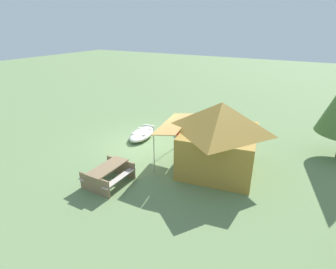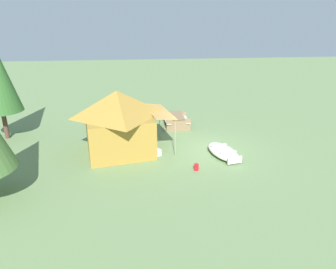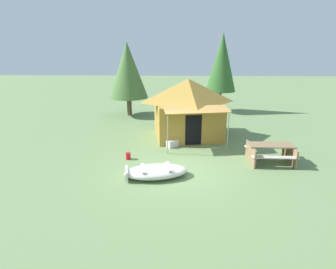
{
  "view_description": "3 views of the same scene",
  "coord_description": "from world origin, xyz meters",
  "px_view_note": "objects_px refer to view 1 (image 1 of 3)",
  "views": [
    {
      "loc": [
        10.37,
        7.2,
        5.81
      ],
      "look_at": [
        -0.31,
        1.17,
        0.72
      ],
      "focal_mm": 28.68,
      "sensor_mm": 36.0,
      "label": 1
    },
    {
      "loc": [
        -13.04,
        3.51,
        5.8
      ],
      "look_at": [
        0.21,
        1.74,
        0.82
      ],
      "focal_mm": 31.9,
      "sensor_mm": 36.0,
      "label": 2
    },
    {
      "loc": [
        -0.01,
        -9.18,
        4.23
      ],
      "look_at": [
        -0.42,
        1.68,
        0.82
      ],
      "focal_mm": 28.32,
      "sensor_mm": 36.0,
      "label": 3
    }
  ],
  "objects_px": {
    "canvas_cabin_tent": "(220,136)",
    "picnic_table": "(108,173)",
    "beached_rowboat": "(142,134)",
    "fuel_can": "(178,133)",
    "cooler_box": "(190,150)"
  },
  "relations": [
    {
      "from": "fuel_can",
      "to": "cooler_box",
      "type": "bearing_deg",
      "value": 41.72
    },
    {
      "from": "fuel_can",
      "to": "canvas_cabin_tent",
      "type": "bearing_deg",
      "value": 52.15
    },
    {
      "from": "beached_rowboat",
      "to": "fuel_can",
      "type": "relative_size",
      "value": 8.48
    },
    {
      "from": "picnic_table",
      "to": "cooler_box",
      "type": "height_order",
      "value": "picnic_table"
    },
    {
      "from": "picnic_table",
      "to": "fuel_can",
      "type": "distance_m",
      "value": 5.7
    },
    {
      "from": "picnic_table",
      "to": "fuel_can",
      "type": "height_order",
      "value": "picnic_table"
    },
    {
      "from": "canvas_cabin_tent",
      "to": "cooler_box",
      "type": "relative_size",
      "value": 8.79
    },
    {
      "from": "cooler_box",
      "to": "fuel_can",
      "type": "xyz_separation_m",
      "value": [
        -1.76,
        -1.57,
        -0.02
      ]
    },
    {
      "from": "canvas_cabin_tent",
      "to": "picnic_table",
      "type": "xyz_separation_m",
      "value": [
        3.19,
        -3.29,
        -1.07
      ]
    },
    {
      "from": "canvas_cabin_tent",
      "to": "fuel_can",
      "type": "bearing_deg",
      "value": -127.85
    },
    {
      "from": "beached_rowboat",
      "to": "canvas_cabin_tent",
      "type": "relative_size",
      "value": 0.53
    },
    {
      "from": "beached_rowboat",
      "to": "cooler_box",
      "type": "distance_m",
      "value": 3.18
    },
    {
      "from": "fuel_can",
      "to": "beached_rowboat",
      "type": "bearing_deg",
      "value": -51.11
    },
    {
      "from": "canvas_cabin_tent",
      "to": "beached_rowboat",
      "type": "bearing_deg",
      "value": -104.56
    },
    {
      "from": "beached_rowboat",
      "to": "canvas_cabin_tent",
      "type": "xyz_separation_m",
      "value": [
        1.24,
        4.79,
        1.33
      ]
    }
  ]
}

